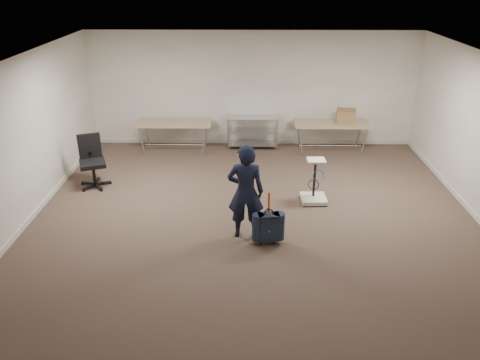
{
  "coord_description": "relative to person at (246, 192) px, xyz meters",
  "views": [
    {
      "loc": [
        -0.14,
        -6.83,
        4.16
      ],
      "look_at": [
        -0.25,
        0.3,
        0.88
      ],
      "focal_mm": 35.0,
      "sensor_mm": 36.0,
      "label": 1
    }
  ],
  "objects": [
    {
      "name": "ground",
      "position": [
        0.15,
        0.03,
        -0.82
      ],
      "size": [
        9.0,
        9.0,
        0.0
      ],
      "primitive_type": "plane",
      "color": "#4B3A2D",
      "rests_on": "ground"
    },
    {
      "name": "room_shell",
      "position": [
        0.15,
        1.41,
        -0.77
      ],
      "size": [
        8.0,
        9.0,
        9.0
      ],
      "color": "beige",
      "rests_on": "ground"
    },
    {
      "name": "folding_table_left",
      "position": [
        -1.75,
        3.98,
        -0.14
      ],
      "size": [
        1.8,
        0.75,
        0.73
      ],
      "color": "tan",
      "rests_on": "ground"
    },
    {
      "name": "folding_table_right",
      "position": [
        2.05,
        3.98,
        -0.14
      ],
      "size": [
        1.8,
        0.75,
        0.73
      ],
      "color": "tan",
      "rests_on": "ground"
    },
    {
      "name": "wire_shelf",
      "position": [
        0.15,
        4.23,
        -0.38
      ],
      "size": [
        1.22,
        0.47,
        0.8
      ],
      "color": "silver",
      "rests_on": "ground"
    },
    {
      "name": "person",
      "position": [
        0.0,
        0.0,
        0.0
      ],
      "size": [
        0.61,
        0.41,
        1.64
      ],
      "primitive_type": "imported",
      "rotation": [
        0.0,
        0.0,
        3.11
      ],
      "color": "black",
      "rests_on": "ground"
    },
    {
      "name": "suitcase",
      "position": [
        0.37,
        -0.25,
        -0.5
      ],
      "size": [
        0.36,
        0.24,
        0.93
      ],
      "color": "black",
      "rests_on": "ground"
    },
    {
      "name": "office_chair",
      "position": [
        -3.14,
        1.94,
        -0.5
      ],
      "size": [
        0.65,
        0.66,
        1.07
      ],
      "color": "black",
      "rests_on": "ground"
    },
    {
      "name": "equipment_cart",
      "position": [
        1.31,
        1.28,
        -0.59
      ],
      "size": [
        0.49,
        0.49,
        0.87
      ],
      "color": "beige",
      "rests_on": "ground"
    },
    {
      "name": "cardboard_box",
      "position": [
        2.38,
        4.01,
        0.07
      ],
      "size": [
        0.48,
        0.39,
        0.33
      ],
      "primitive_type": "cube",
      "rotation": [
        0.0,
        0.0,
        -0.15
      ],
      "color": "#977346",
      "rests_on": "folding_table_right"
    }
  ]
}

